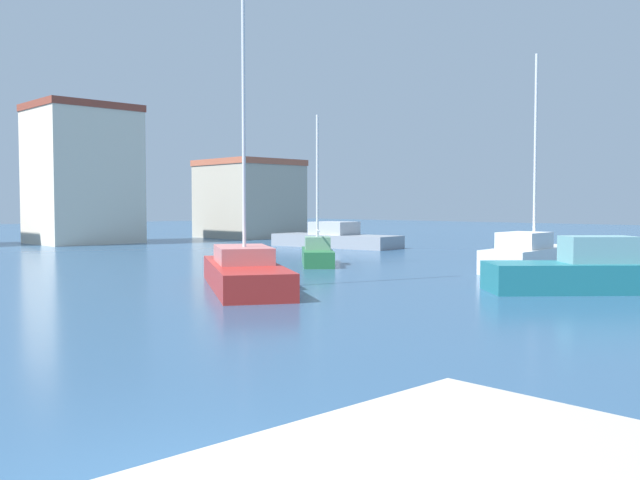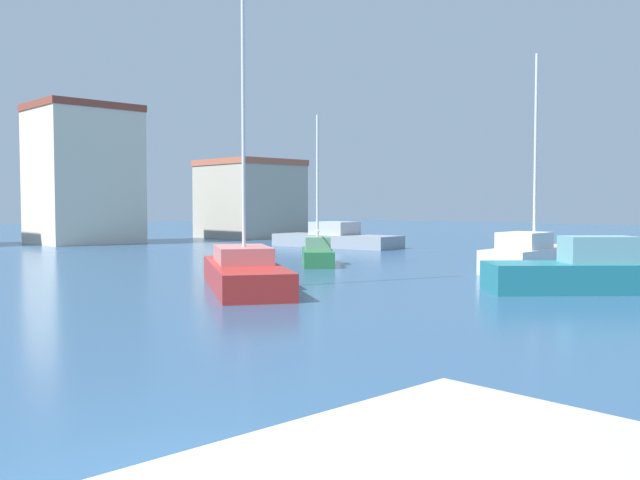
# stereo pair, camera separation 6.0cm
# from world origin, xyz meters

# --- Properties ---
(water) EXTENTS (160.00, 160.00, 0.00)m
(water) POSITION_xyz_m (15.00, 20.00, 0.00)
(water) COLOR #2D5175
(water) RESTS_ON ground
(sailboat_red_mid_harbor) EXTENTS (5.83, 7.87, 10.90)m
(sailboat_red_mid_harbor) POSITION_xyz_m (10.72, 13.07, 0.59)
(sailboat_red_mid_harbor) COLOR #B22823
(sailboat_red_mid_harbor) RESTS_ON water
(motorboat_grey_near_pier) EXTENTS (4.11, 9.27, 1.68)m
(motorboat_grey_near_pier) POSITION_xyz_m (29.17, 27.31, 0.58)
(motorboat_grey_near_pier) COLOR gray
(motorboat_grey_near_pier) RESTS_ON water
(sailboat_green_far_left) EXTENTS (4.00, 4.33, 6.98)m
(sailboat_green_far_left) POSITION_xyz_m (18.83, 18.09, 0.54)
(sailboat_green_far_left) COLOR #28703D
(sailboat_green_far_left) RESTS_ON water
(sailboat_white_far_right) EXTENTS (6.66, 2.60, 9.17)m
(sailboat_white_far_right) POSITION_xyz_m (23.46, 9.65, 0.66)
(sailboat_white_far_right) COLOR white
(sailboat_white_far_right) RESTS_ON water
(motorboat_teal_outer_mooring) EXTENTS (6.01, 5.67, 1.80)m
(motorboat_teal_outer_mooring) POSITION_xyz_m (18.11, 4.71, 0.63)
(motorboat_teal_outer_mooring) COLOR #1E707A
(motorboat_teal_outer_mooring) RESTS_ON water
(waterfront_apartments) EXTENTS (6.98, 6.16, 10.04)m
(waterfront_apartments) POSITION_xyz_m (19.10, 43.30, 5.03)
(waterfront_apartments) COLOR beige
(waterfront_apartments) RESTS_ON ground
(harbor_office) EXTENTS (6.97, 7.48, 6.63)m
(harbor_office) POSITION_xyz_m (33.48, 42.18, 3.32)
(harbor_office) COLOR #B2A893
(harbor_office) RESTS_ON ground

